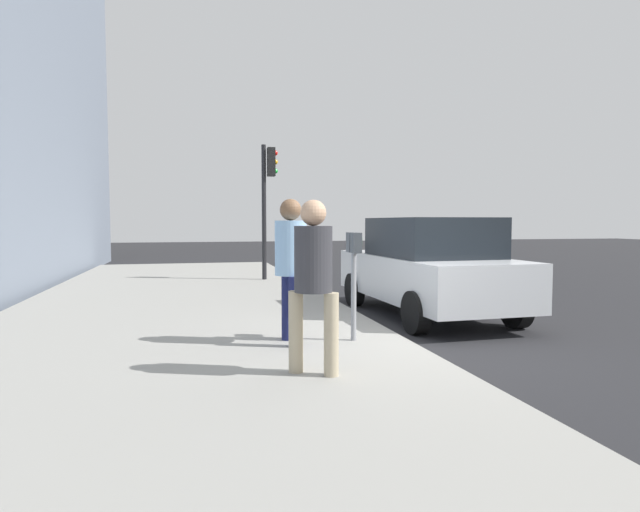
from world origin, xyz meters
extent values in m
plane|color=#232326|center=(0.00, 0.00, 0.00)|extent=(80.00, 80.00, 0.00)
cube|color=gray|center=(0.00, 3.00, 0.07)|extent=(28.00, 6.00, 0.15)
cylinder|color=gray|center=(0.03, 0.72, 0.72)|extent=(0.07, 0.07, 1.15)
cube|color=#383D42|center=(-0.07, 0.72, 1.43)|extent=(0.16, 0.11, 0.26)
cube|color=#383D42|center=(0.13, 0.72, 1.43)|extent=(0.16, 0.11, 0.26)
cube|color=#268C33|center=(-0.07, 0.66, 1.45)|extent=(0.10, 0.01, 0.10)
cube|color=#268C33|center=(0.13, 0.66, 1.45)|extent=(0.10, 0.01, 0.10)
cylinder|color=#191E4C|center=(0.25, 1.55, 0.59)|extent=(0.15, 0.15, 0.87)
cylinder|color=#191E4C|center=(-0.15, 1.53, 0.59)|extent=(0.15, 0.15, 0.87)
cylinder|color=#8CB7E0|center=(0.05, 1.54, 1.37)|extent=(0.40, 0.40, 0.69)
sphere|color=brown|center=(0.05, 1.54, 1.85)|extent=(0.27, 0.27, 0.27)
cylinder|color=tan|center=(-1.26, 1.73, 0.57)|extent=(0.15, 0.15, 0.84)
cylinder|color=tan|center=(-1.47, 1.41, 0.57)|extent=(0.15, 0.15, 0.84)
cylinder|color=#333338|center=(-1.36, 1.57, 1.32)|extent=(0.39, 0.39, 0.67)
sphere|color=tan|center=(-1.36, 1.57, 1.79)|extent=(0.26, 0.26, 0.26)
cube|color=silver|center=(2.30, -1.35, 0.71)|extent=(4.46, 1.98, 0.76)
cube|color=black|center=(2.10, -1.36, 1.43)|extent=(2.25, 1.76, 0.68)
cylinder|color=black|center=(3.71, -0.43, 0.33)|extent=(0.67, 0.24, 0.66)
cylinder|color=black|center=(3.76, -2.18, 0.33)|extent=(0.67, 0.24, 0.66)
cylinder|color=black|center=(0.85, -0.52, 0.33)|extent=(0.67, 0.24, 0.66)
cylinder|color=black|center=(0.90, -2.27, 0.33)|extent=(0.67, 0.24, 0.66)
cylinder|color=black|center=(7.72, 0.87, 1.95)|extent=(0.12, 0.12, 3.60)
cube|color=black|center=(7.72, 0.67, 3.30)|extent=(0.24, 0.20, 0.76)
sphere|color=red|center=(7.72, 0.56, 3.54)|extent=(0.14, 0.14, 0.14)
sphere|color=orange|center=(7.72, 0.56, 3.30)|extent=(0.14, 0.14, 0.14)
sphere|color=green|center=(7.72, 0.56, 3.06)|extent=(0.14, 0.14, 0.14)
camera|label=1|loc=(-6.58, 2.75, 1.70)|focal=29.99mm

